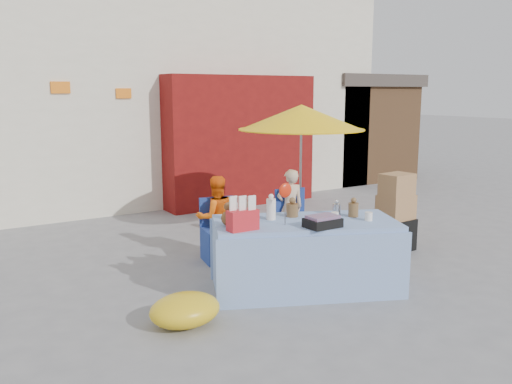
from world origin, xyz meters
TOP-DOWN VIEW (x-y plane):
  - ground at (0.00, 0.00)m, footprint 80.00×80.00m
  - backdrop at (0.52, 7.52)m, footprint 14.00×8.00m
  - market_table at (0.33, -0.42)m, footprint 2.36×1.77m
  - chair_left at (0.03, 1.06)m, footprint 0.56×0.55m
  - chair_right at (1.28, 1.06)m, footprint 0.56×0.55m
  - vendor_orange at (0.02, 1.20)m, footprint 0.63×0.54m
  - vendor_beige at (1.27, 1.20)m, footprint 0.47×0.35m
  - umbrella at (1.57, 1.35)m, footprint 1.90×1.90m
  - box_stack at (2.40, 0.15)m, footprint 0.55×0.46m
  - tarp_bundle at (-1.28, -0.60)m, footprint 0.72×0.58m

SIDE VIEW (x-z plane):
  - ground at x=0.00m, z-range 0.00..0.00m
  - tarp_bundle at x=-1.28m, z-range 0.00..0.32m
  - chair_left at x=0.03m, z-range -0.17..0.68m
  - chair_right at x=1.28m, z-range -0.17..0.68m
  - market_table at x=0.33m, z-range -0.23..1.07m
  - box_stack at x=2.40m, z-range -0.04..1.09m
  - vendor_beige at x=1.27m, z-range 0.00..1.15m
  - vendor_orange at x=0.02m, z-range 0.00..1.16m
  - umbrella at x=1.57m, z-range 0.85..2.94m
  - backdrop at x=0.52m, z-range -0.80..7.00m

